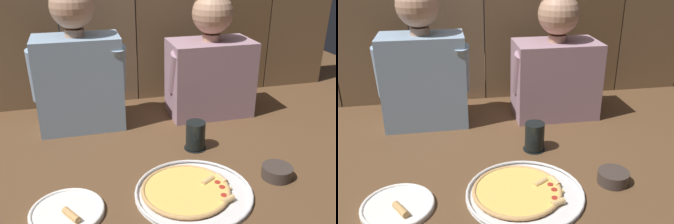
% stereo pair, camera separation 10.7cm
% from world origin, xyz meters
% --- Properties ---
extents(ground_plane, '(3.20, 3.20, 0.00)m').
position_xyz_m(ground_plane, '(0.00, 0.00, 0.00)').
color(ground_plane, brown).
extents(pizza_tray, '(0.39, 0.39, 0.03)m').
position_xyz_m(pizza_tray, '(0.02, -0.17, 0.01)').
color(pizza_tray, silver).
rests_on(pizza_tray, ground).
extents(dinner_plate, '(0.23, 0.23, 0.03)m').
position_xyz_m(dinner_plate, '(-0.38, -0.17, 0.01)').
color(dinner_plate, white).
rests_on(dinner_plate, ground).
extents(drinking_glass, '(0.09, 0.09, 0.11)m').
position_xyz_m(drinking_glass, '(0.12, 0.12, 0.06)').
color(drinking_glass, black).
rests_on(drinking_glass, ground).
extents(dipping_bowl, '(0.11, 0.11, 0.04)m').
position_xyz_m(dipping_bowl, '(0.34, -0.15, 0.02)').
color(dipping_bowl, '#3D332D').
rests_on(dipping_bowl, ground).
extents(diner_left, '(0.39, 0.21, 0.62)m').
position_xyz_m(diner_left, '(-0.30, 0.44, 0.29)').
color(diner_left, '#849EB7').
rests_on(diner_left, ground).
extents(diner_right, '(0.42, 0.23, 0.57)m').
position_xyz_m(diner_right, '(0.30, 0.44, 0.26)').
color(diner_right, gray).
rests_on(diner_right, ground).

